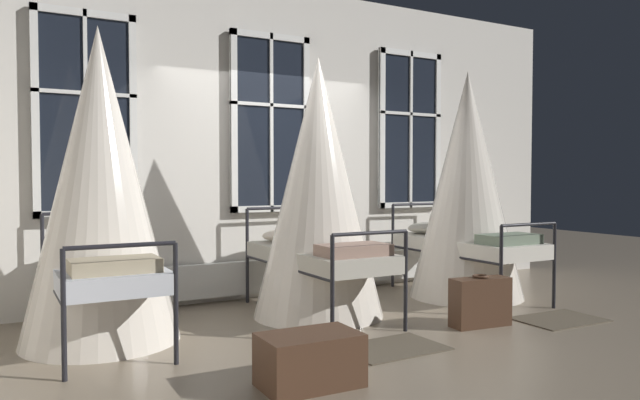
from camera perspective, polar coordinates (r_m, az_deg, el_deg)
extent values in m
plane|color=gray|center=(5.79, 0.37, -11.30)|extent=(20.08, 20.08, 0.00)
cube|color=silver|center=(6.82, -5.09, 5.54)|extent=(8.42, 0.10, 3.50)
cube|color=black|center=(6.20, -21.45, 7.64)|extent=(0.95, 0.02, 1.98)
cube|color=silver|center=(6.18, -21.32, -1.22)|extent=(0.95, 0.06, 0.07)
cube|color=silver|center=(6.36, -21.57, 16.25)|extent=(0.95, 0.06, 0.07)
cube|color=silver|center=(6.15, -25.55, 7.62)|extent=(0.07, 0.06, 1.98)
cube|color=silver|center=(6.27, -17.42, 7.63)|extent=(0.07, 0.06, 1.98)
cube|color=silver|center=(6.20, -21.45, 7.64)|extent=(0.04, 0.06, 1.98)
cube|color=silver|center=(6.22, -21.47, 9.46)|extent=(0.95, 0.06, 0.04)
cube|color=black|center=(6.73, -4.72, 7.34)|extent=(0.95, 0.02, 1.98)
cube|color=silver|center=(6.72, -4.69, -0.82)|extent=(0.95, 0.06, 0.07)
cube|color=silver|center=(6.89, -4.74, 15.29)|extent=(0.95, 0.06, 0.07)
cube|color=silver|center=(6.57, -8.25, 7.46)|extent=(0.07, 0.06, 1.98)
cube|color=silver|center=(6.93, -1.37, 7.20)|extent=(0.07, 0.06, 1.98)
cube|color=silver|center=(6.73, -4.72, 7.34)|extent=(0.04, 0.06, 1.98)
cube|color=silver|center=(6.75, -4.72, 9.02)|extent=(0.95, 0.06, 0.04)
cube|color=black|center=(7.73, 8.59, 6.65)|extent=(0.95, 0.02, 1.98)
cube|color=silver|center=(7.72, 8.55, -0.44)|extent=(0.95, 0.06, 0.07)
cube|color=silver|center=(7.87, 8.63, 13.62)|extent=(0.95, 0.06, 0.07)
cube|color=silver|center=(7.47, 5.90, 6.82)|extent=(0.07, 0.06, 1.98)
cube|color=silver|center=(8.01, 11.11, 6.48)|extent=(0.07, 0.06, 1.98)
cube|color=silver|center=(7.73, 8.59, 6.65)|extent=(0.04, 0.06, 1.98)
cube|color=silver|center=(7.75, 8.60, 8.12)|extent=(0.95, 0.06, 0.04)
cube|color=silver|center=(6.78, -4.60, -7.16)|extent=(4.48, 0.10, 0.36)
cylinder|color=black|center=(6.10, -24.94, -5.98)|extent=(0.04, 0.04, 1.01)
cylinder|color=black|center=(6.19, -18.00, -5.76)|extent=(0.04, 0.04, 1.01)
cylinder|color=black|center=(4.35, -23.27, -10.07)|extent=(0.04, 0.04, 0.88)
cylinder|color=black|center=(4.48, -13.60, -9.60)|extent=(0.04, 0.04, 0.88)
cylinder|color=black|center=(5.21, -24.25, -7.34)|extent=(0.04, 1.79, 0.03)
cylinder|color=black|center=(5.32, -16.17, -7.04)|extent=(0.04, 1.79, 0.03)
cylinder|color=black|center=(6.09, -21.51, -1.16)|extent=(0.75, 0.03, 0.03)
cylinder|color=black|center=(4.33, -18.43, -4.15)|extent=(0.75, 0.03, 0.03)
cube|color=silver|center=(5.24, -20.18, -6.36)|extent=(0.77, 1.82, 0.16)
ellipsoid|color=#B7B2A3|center=(5.87, -21.17, -4.02)|extent=(0.58, 0.40, 0.14)
cube|color=tan|center=(4.60, -19.00, -5.92)|extent=(0.62, 0.36, 0.10)
cone|color=silver|center=(5.19, -20.28, 1.37)|extent=(1.27, 1.27, 2.58)
cylinder|color=black|center=(6.49, -6.96, -5.31)|extent=(0.04, 0.04, 1.01)
cylinder|color=black|center=(6.80, -1.12, -4.94)|extent=(0.04, 0.04, 1.01)
cylinder|color=black|center=(4.91, 1.18, -8.50)|extent=(0.04, 0.04, 0.88)
cylinder|color=black|center=(5.32, 8.17, -7.68)|extent=(0.04, 0.04, 0.88)
cylinder|color=black|center=(5.68, -3.47, -6.38)|extent=(0.05, 1.79, 0.03)
cylinder|color=black|center=(6.04, 2.94, -5.87)|extent=(0.05, 1.79, 0.03)
cylinder|color=black|center=(6.59, -3.98, -0.77)|extent=(0.75, 0.04, 0.03)
cylinder|color=black|center=(5.04, 4.84, -3.16)|extent=(0.75, 0.04, 0.03)
cube|color=#B7B2A3|center=(5.84, -0.16, -5.37)|extent=(0.78, 1.82, 0.16)
ellipsoid|color=beige|center=(6.40, -3.05, -3.37)|extent=(0.58, 0.40, 0.14)
cube|color=gray|center=(5.28, 3.24, -4.78)|extent=(0.62, 0.37, 0.10)
cone|color=silver|center=(5.79, -0.16, 1.24)|extent=(1.27, 1.27, 2.51)
cylinder|color=black|center=(7.43, 6.96, -4.36)|extent=(0.04, 0.04, 1.01)
cylinder|color=black|center=(7.88, 11.39, -4.01)|extent=(0.04, 0.04, 1.01)
cylinder|color=black|center=(6.08, 16.89, -6.52)|extent=(0.04, 0.04, 0.88)
cylinder|color=black|center=(6.62, 21.45, -5.86)|extent=(0.04, 0.04, 0.88)
cylinder|color=black|center=(6.72, 11.42, -5.08)|extent=(0.05, 1.79, 0.03)
cylinder|color=black|center=(7.22, 15.98, -4.62)|extent=(0.05, 1.79, 0.03)
cylinder|color=black|center=(7.61, 9.27, -0.40)|extent=(0.75, 0.04, 0.03)
cylinder|color=black|center=(6.30, 19.32, -2.21)|extent=(0.75, 0.04, 0.03)
cube|color=silver|center=(6.96, 13.79, -4.21)|extent=(0.78, 1.82, 0.16)
ellipsoid|color=#B7B2A3|center=(7.44, 10.39, -2.63)|extent=(0.58, 0.40, 0.14)
cube|color=slate|center=(6.49, 17.60, -3.57)|extent=(0.62, 0.36, 0.10)
cone|color=silver|center=(6.91, 13.84, 1.45)|extent=(1.27, 1.27, 2.54)
cube|color=brown|center=(4.88, 6.93, -13.82)|extent=(0.82, 0.59, 0.01)
cube|color=brown|center=(6.19, 21.89, -10.52)|extent=(0.82, 0.58, 0.01)
cube|color=#472D1E|center=(5.67, 15.05, -9.39)|extent=(0.58, 0.26, 0.44)
cube|color=tan|center=(5.75, 14.39, -9.22)|extent=(0.50, 0.06, 0.03)
torus|color=#472D1E|center=(5.63, 15.07, -7.04)|extent=(0.16, 0.16, 0.02)
cube|color=#472D1E|center=(3.99, -0.99, -15.01)|extent=(0.65, 0.41, 0.34)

